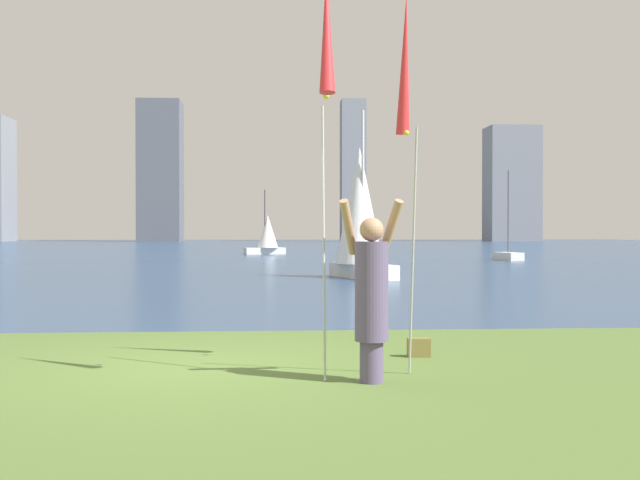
{
  "coord_description": "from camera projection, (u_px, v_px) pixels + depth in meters",
  "views": [
    {
      "loc": [
        0.88,
        -8.76,
        1.57
      ],
      "look_at": [
        2.27,
        12.69,
        1.3
      ],
      "focal_mm": 42.56,
      "sensor_mm": 36.0,
      "label": 1
    }
  ],
  "objects": [
    {
      "name": "ground",
      "position": [
        260.0,
        251.0,
        59.54
      ],
      "size": [
        120.0,
        138.0,
        0.12
      ],
      "color": "#4C662D"
    },
    {
      "name": "person",
      "position": [
        371.0,
        292.0,
        7.82
      ],
      "size": [
        0.7,
        0.51,
        1.9
      ],
      "rotation": [
        0.0,
        0.0,
        -0.29
      ],
      "color": "#594C72",
      "rests_on": "ground"
    },
    {
      "name": "kite_flag_left",
      "position": [
        327.0,
        41.0,
        7.57
      ],
      "size": [
        0.16,
        0.79,
        4.22
      ],
      "color": "#B2B2B7",
      "rests_on": "ground"
    },
    {
      "name": "kite_flag_right",
      "position": [
        405.0,
        71.0,
        8.55
      ],
      "size": [
        0.16,
        0.93,
        4.23
      ],
      "color": "#B2B2B7",
      "rests_on": "ground"
    },
    {
      "name": "bag",
      "position": [
        419.0,
        348.0,
        9.4
      ],
      "size": [
        0.28,
        0.13,
        0.23
      ],
      "color": "olive",
      "rests_on": "ground"
    },
    {
      "name": "sailboat_1",
      "position": [
        267.0,
        235.0,
        49.67
      ],
      "size": [
        2.77,
        1.74,
        4.23
      ],
      "color": "silver",
      "rests_on": "ground"
    },
    {
      "name": "sailboat_4",
      "position": [
        508.0,
        255.0,
        39.73
      ],
      "size": [
        1.29,
        1.88,
        4.73
      ],
      "color": "silver",
      "rests_on": "ground"
    },
    {
      "name": "sailboat_5",
      "position": [
        360.0,
        214.0,
        25.04
      ],
      "size": [
        2.11,
        3.34,
        5.51
      ],
      "color": "white",
      "rests_on": "ground"
    },
    {
      "name": "skyline_tower_1",
      "position": [
        161.0,
        172.0,
        106.45
      ],
      "size": [
        5.91,
        5.81,
        19.69
      ],
      "color": "#565B66",
      "rests_on": "ground"
    },
    {
      "name": "skyline_tower_2",
      "position": [
        353.0,
        171.0,
        106.32
      ],
      "size": [
        3.39,
        3.58,
        19.81
      ],
      "color": "gray",
      "rests_on": "ground"
    },
    {
      "name": "skyline_tower_3",
      "position": [
        512.0,
        184.0,
        109.32
      ],
      "size": [
        7.26,
        5.26,
        16.5
      ],
      "color": "gray",
      "rests_on": "ground"
    }
  ]
}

